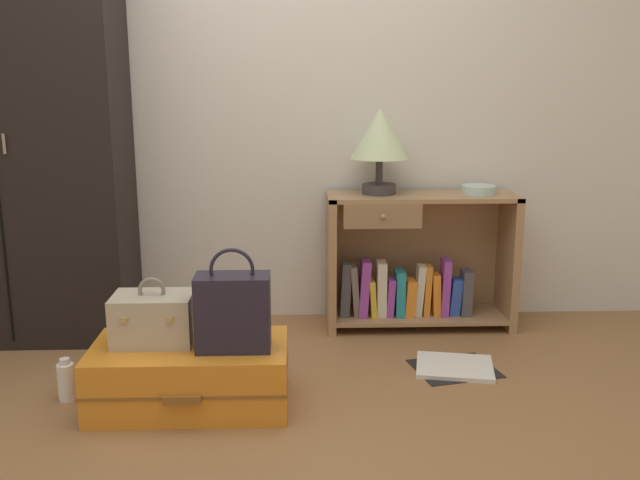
% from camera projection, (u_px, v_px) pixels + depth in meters
% --- Properties ---
extents(ground_plane, '(9.00, 9.00, 0.00)m').
position_uv_depth(ground_plane, '(240.00, 453.00, 2.41)').
color(ground_plane, olive).
extents(back_wall, '(6.40, 0.10, 2.60)m').
position_uv_depth(back_wall, '(255.00, 70.00, 3.58)').
color(back_wall, silver).
rests_on(back_wall, ground_plane).
extents(wardrobe, '(1.03, 0.47, 1.95)m').
position_uv_depth(wardrobe, '(13.00, 139.00, 3.32)').
color(wardrobe, black).
rests_on(wardrobe, ground_plane).
extents(bookshelf, '(0.95, 0.33, 0.69)m').
position_uv_depth(bookshelf, '(414.00, 265.00, 3.61)').
color(bookshelf, '#A37A51').
rests_on(bookshelf, ground_plane).
extents(table_lamp, '(0.29, 0.29, 0.43)m').
position_uv_depth(table_lamp, '(380.00, 137.00, 3.47)').
color(table_lamp, '#3D3838').
rests_on(table_lamp, bookshelf).
extents(bowl, '(0.17, 0.17, 0.04)m').
position_uv_depth(bowl, '(479.00, 190.00, 3.53)').
color(bowl, silver).
rests_on(bowl, bookshelf).
extents(suitcase_large, '(0.77, 0.44, 0.25)m').
position_uv_depth(suitcase_large, '(190.00, 375.00, 2.75)').
color(suitcase_large, orange).
rests_on(suitcase_large, ground_plane).
extents(train_case, '(0.31, 0.22, 0.26)m').
position_uv_depth(train_case, '(153.00, 318.00, 2.73)').
color(train_case, '#B7A88E').
rests_on(train_case, suitcase_large).
extents(handbag, '(0.28, 0.15, 0.40)m').
position_uv_depth(handbag, '(233.00, 311.00, 2.65)').
color(handbag, '#231E2D').
rests_on(handbag, suitcase_large).
extents(bottle, '(0.07, 0.07, 0.18)m').
position_uv_depth(bottle, '(66.00, 381.00, 2.80)').
color(bottle, white).
rests_on(bottle, ground_plane).
extents(open_book_on_floor, '(0.41, 0.37, 0.02)m').
position_uv_depth(open_book_on_floor, '(455.00, 367.00, 3.11)').
color(open_book_on_floor, white).
rests_on(open_book_on_floor, ground_plane).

